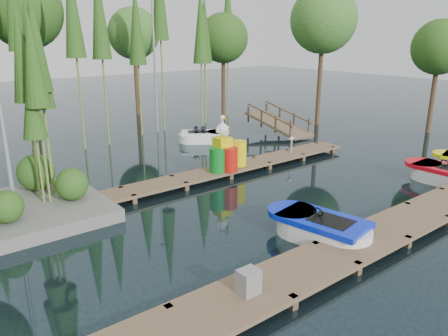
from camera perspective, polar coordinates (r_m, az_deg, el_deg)
ground_plane at (r=14.01m, az=-0.35°, el=-5.15°), size 90.00×90.00×0.00m
near_dock at (r=11.04m, az=14.39°, el=-10.88°), size 18.00×1.50×0.50m
far_dock at (r=16.38m, az=-2.95°, el=-0.96°), size 15.00×1.20×0.50m
tree_screen at (r=21.67m, az=-23.53°, el=17.95°), size 34.42×18.53×10.31m
lamp_rear at (r=24.39m, az=-9.09°, el=14.50°), size 0.30×0.30×7.25m
ramp at (r=24.28m, az=7.08°, el=5.83°), size 1.50×3.94×1.49m
boat_blue at (r=12.11m, az=12.47°, el=-7.83°), size 1.88×3.19×1.01m
boat_red at (r=18.11m, az=26.96°, el=-0.90°), size 1.40×2.96×0.98m
boat_white_far at (r=22.29m, az=-2.87°, el=4.08°), size 2.77×2.41×1.21m
utility_cabinet at (r=9.07m, az=3.23°, el=-14.61°), size 0.42×0.36×0.52m
yellow_barrel at (r=17.26m, az=1.88°, el=1.95°), size 0.65×0.65×0.98m
drum_cluster at (r=16.59m, az=-0.01°, el=1.81°), size 1.23×1.13×2.12m
seagull_post at (r=19.29m, az=8.81°, el=3.39°), size 0.45×0.24×0.72m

